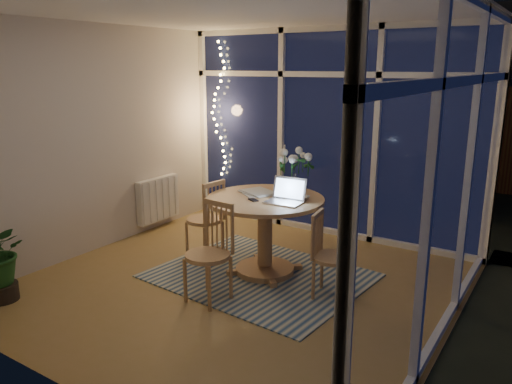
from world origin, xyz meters
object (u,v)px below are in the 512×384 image
Objects in this scene: chair_front at (207,253)px; flower_vase at (295,184)px; chair_left at (204,218)px; chair_right at (332,256)px; dining_table at (265,236)px; laptop at (284,190)px.

flower_vase reaches higher than chair_front.
chair_front is (0.73, -0.87, 0.01)m from chair_left.
chair_front reaches higher than chair_right.
dining_table is 1.32× the size of chair_left.
flower_vase is (0.17, 0.32, 0.52)m from dining_table.
flower_vase is (-0.09, 0.39, -0.02)m from laptop.
dining_table is 3.44× the size of laptop.
chair_right is at bearing -10.59° from laptop.
chair_right is 2.39× the size of laptop.
chair_front reaches higher than chair_left.
chair_right is at bearing -9.81° from dining_table.
chair_front is at bearing 47.19° from chair_left.
chair_left reaches higher than dining_table.
laptop is at bearing -15.74° from dining_table.
chair_front is 1.26m from flower_vase.
chair_right is 1.15m from chair_front.
flower_vase is at bearing 61.25° from dining_table.
chair_left reaches higher than chair_right.
laptop is at bearing 91.09° from chair_left.
chair_front is at bearing -96.89° from dining_table.
flower_vase is at bearing 80.41° from chair_front.
chair_front is at bearing 117.91° from chair_right.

